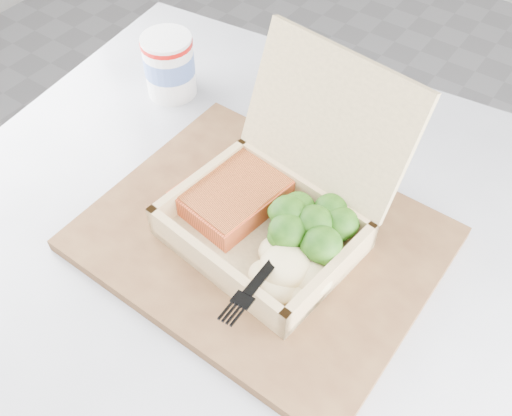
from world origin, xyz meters
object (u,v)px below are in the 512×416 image
Objects in this scene: takeout_container at (283,196)px; paper_cup at (169,64)px; cafe_table at (245,339)px; serving_tray at (261,239)px.

paper_cup is at bearing 162.55° from takeout_container.
paper_cup is (-0.27, 0.19, 0.24)m from cafe_table.
takeout_container reaches higher than cafe_table.
paper_cup is (-0.28, 0.16, 0.04)m from serving_tray.
cafe_table is 0.26m from takeout_container.
cafe_table is 3.81× the size of takeout_container.
serving_tray is 0.32m from paper_cup.
cafe_table is at bearing -93.27° from takeout_container.
serving_tray is (0.00, 0.03, 0.20)m from cafe_table.
cafe_table is at bearing -94.28° from serving_tray.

